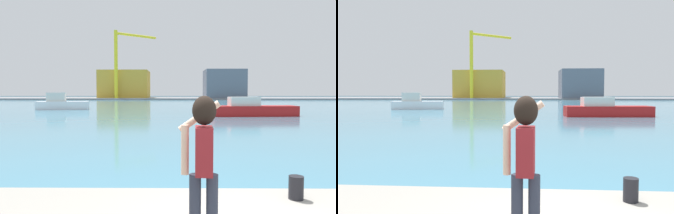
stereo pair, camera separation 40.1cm
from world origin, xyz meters
The scene contains 10 objects.
ground_plane centered at (0.00, 50.00, 0.00)m, with size 220.00×220.00×0.00m, color #334751.
harbor_water centered at (0.00, 52.00, 0.01)m, with size 140.00×100.00×0.02m, color teal.
far_shore_dock centered at (0.00, 92.00, 0.22)m, with size 140.00×20.00×0.43m, color gray.
person_photographer centered at (-0.58, -0.11, 1.58)m, with size 0.53×0.55×1.74m.
harbor_bollard centered at (1.12, 1.42, 0.71)m, with size 0.24×0.24×0.39m, color black.
boat_moored centered at (-14.98, 36.38, 0.77)m, with size 6.65×3.19×2.15m.
boat_moored_2 centered at (6.56, 25.78, 0.66)m, with size 7.96×2.54×1.78m.
warehouse_left centered at (-15.13, 92.68, 4.49)m, with size 14.50×12.60×8.11m, color gold.
warehouse_right centered at (14.13, 87.80, 4.46)m, with size 11.14×10.69×8.05m, color slate.
port_crane centered at (-15.13, 86.04, 12.12)m, with size 11.33×9.10×18.90m.
Camera 2 is at (-0.55, -3.77, 2.31)m, focal length 33.89 mm.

